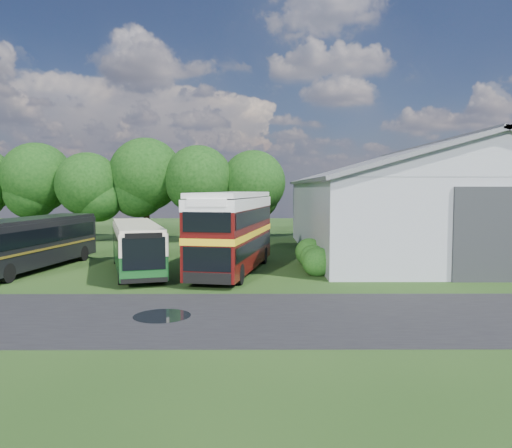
{
  "coord_description": "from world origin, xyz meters",
  "views": [
    {
      "loc": [
        2.01,
        -21.83,
        4.9
      ],
      "look_at": [
        2.17,
        8.0,
        2.77
      ],
      "focal_mm": 35.0,
      "sensor_mm": 36.0,
      "label": 1
    }
  ],
  "objects_px": {
    "bus_maroon_double": "(233,232)",
    "bus_dark_single": "(32,242)",
    "storage_shed": "(424,198)",
    "bus_green_single": "(136,246)"
  },
  "relations": [
    {
      "from": "storage_shed",
      "to": "bus_dark_single",
      "type": "distance_m",
      "value": 27.6
    },
    {
      "from": "storage_shed",
      "to": "bus_green_single",
      "type": "bearing_deg",
      "value": -156.09
    },
    {
      "from": "bus_dark_single",
      "to": "bus_green_single",
      "type": "bearing_deg",
      "value": 1.81
    },
    {
      "from": "storage_shed",
      "to": "bus_dark_single",
      "type": "height_order",
      "value": "storage_shed"
    },
    {
      "from": "bus_green_single",
      "to": "bus_maroon_double",
      "type": "bearing_deg",
      "value": -17.58
    },
    {
      "from": "storage_shed",
      "to": "bus_maroon_double",
      "type": "xyz_separation_m",
      "value": [
        -14.2,
        -8.84,
        -1.83
      ]
    },
    {
      "from": "storage_shed",
      "to": "bus_maroon_double",
      "type": "bearing_deg",
      "value": -148.09
    },
    {
      "from": "bus_green_single",
      "to": "bus_dark_single",
      "type": "distance_m",
      "value": 6.49
    },
    {
      "from": "bus_maroon_double",
      "to": "bus_dark_single",
      "type": "height_order",
      "value": "bus_maroon_double"
    },
    {
      "from": "storage_shed",
      "to": "bus_green_single",
      "type": "distance_m",
      "value": 21.86
    }
  ]
}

